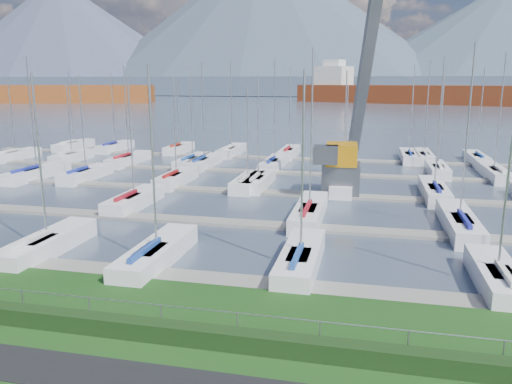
# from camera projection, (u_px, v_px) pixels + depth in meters

# --- Properties ---
(path) EXTENTS (160.00, 2.00, 0.04)m
(path) POSITION_uv_depth(u_px,v_px,m) (154.00, 383.00, 15.97)
(path) COLOR black
(path) RESTS_ON grass
(water) EXTENTS (800.00, 540.00, 0.20)m
(water) POSITION_uv_depth(u_px,v_px,m) (357.00, 99.00, 266.48)
(water) COLOR #414D5F
(hedge) EXTENTS (80.00, 0.70, 0.70)m
(hedge) POSITION_uv_depth(u_px,v_px,m) (182.00, 334.00, 18.37)
(hedge) COLOR black
(hedge) RESTS_ON grass
(fence) EXTENTS (80.00, 0.04, 0.04)m
(fence) POSITION_uv_depth(u_px,v_px,m) (186.00, 308.00, 18.57)
(fence) COLOR gray
(fence) RESTS_ON grass
(foothill) EXTENTS (900.00, 80.00, 12.00)m
(foothill) POSITION_uv_depth(u_px,v_px,m) (360.00, 86.00, 331.74)
(foothill) COLOR #485669
(foothill) RESTS_ON water
(mountains) EXTENTS (1190.00, 360.00, 115.00)m
(mountains) POSITION_uv_depth(u_px,v_px,m) (374.00, 32.00, 392.34)
(mountains) COLOR #3C4D59
(mountains) RESTS_ON water
(docks) EXTENTS (90.00, 41.60, 0.25)m
(docks) POSITION_uv_depth(u_px,v_px,m) (291.00, 194.00, 43.63)
(docks) COLOR gray
(docks) RESTS_ON water
(crane) EXTENTS (5.74, 13.23, 22.35)m
(crane) POSITION_uv_depth(u_px,v_px,m) (349.00, 129.00, 43.45)
(crane) COLOR #56595D
(crane) RESTS_ON water
(cargo_ship_west) EXTENTS (95.78, 40.18, 21.50)m
(cargo_ship_west) POSITION_uv_depth(u_px,v_px,m) (37.00, 94.00, 224.58)
(cargo_ship_west) COLOR brown
(cargo_ship_west) RESTS_ON water
(cargo_ship_mid) EXTENTS (98.17, 51.72, 21.50)m
(cargo_ship_mid) POSITION_uv_depth(u_px,v_px,m) (395.00, 94.00, 220.63)
(cargo_ship_mid) COLOR maroon
(cargo_ship_mid) RESTS_ON water
(sailboat_fleet) EXTENTS (75.64, 49.44, 12.72)m
(sailboat_fleet) POSITION_uv_depth(u_px,v_px,m) (284.00, 126.00, 45.93)
(sailboat_fleet) COLOR #2027A2
(sailboat_fleet) RESTS_ON water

